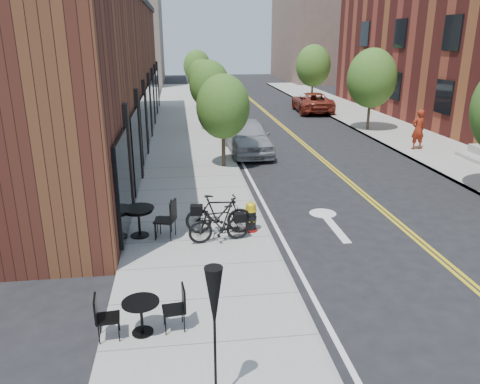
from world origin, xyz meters
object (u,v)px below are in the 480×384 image
bistro_set_b (139,219)px  parked_car_a (248,136)px  bicycle_left (219,224)px  pedestrian (418,129)px  bistro_set_a (141,313)px  patio_umbrella (214,309)px  parked_car_far (312,102)px  bistro_set_c (139,218)px  parked_car_c (225,99)px  bicycle_right (219,214)px  fire_hydrant (251,217)px  parked_car_b (229,113)px

bistro_set_b → parked_car_a: parked_car_a is taller
bicycle_left → pedestrian: pedestrian is taller
parked_car_a → bistro_set_b: bearing=-116.0°
bistro_set_b → bistro_set_a: bearing=-81.8°
bistro_set_a → patio_umbrella: (1.20, -1.92, 1.19)m
bistro_set_a → parked_car_far: bearing=61.7°
pedestrian → bistro_set_b: bearing=28.2°
bistro_set_c → parked_car_c: 25.00m
bicycle_right → patio_umbrella: size_ratio=0.83×
parked_car_a → pedestrian: (8.17, -0.71, 0.27)m
pedestrian → bicycle_right: bearing=33.8°
fire_hydrant → bicycle_right: bearing=-157.1°
bicycle_left → fire_hydrant: bearing=114.3°
bistro_set_a → bistro_set_b: bearing=88.4°
bicycle_left → parked_car_a: bearing=158.7°
bistro_set_b → parked_car_c: 24.99m
bicycle_right → pedestrian: size_ratio=0.97×
fire_hydrant → bicycle_left: 1.12m
bistro_set_a → bistro_set_c: 4.52m
parked_car_c → bistro_set_b: bearing=-101.7°
bicycle_left → bistro_set_c: bistro_set_c is taller
bistro_set_b → parked_car_c: size_ratio=0.38×
parked_car_a → parked_car_c: parked_car_a is taller
pedestrian → parked_car_far: bearing=-89.8°
parked_car_far → bistro_set_c: bearing=67.2°
parked_car_b → bistro_set_b: bearing=-109.9°
bicycle_right → fire_hydrant: bearing=-80.7°
parked_car_c → bistro_set_a: bearing=-99.3°
bicycle_left → bistro_set_c: bearing=-115.4°
parked_car_a → pedestrian: size_ratio=2.49×
bistro_set_c → parked_car_far: bearing=80.0°
patio_umbrella → pedestrian: size_ratio=1.18×
bicycle_right → parked_car_c: (2.67, 24.62, 0.01)m
fire_hydrant → bistro_set_a: bearing=-102.1°
bistro_set_c → bicycle_left: bearing=0.3°
parked_car_b → parked_car_far: size_ratio=0.74×
bicycle_left → bistro_set_a: 4.26m
parked_car_c → pedestrian: bearing=-64.3°
bistro_set_a → parked_car_a: (4.04, 14.08, 0.26)m
patio_umbrella → parked_car_far: bearing=71.4°
fire_hydrant → bicycle_right: bicycle_right is taller
parked_car_c → patio_umbrella: bearing=-96.6°
bicycle_right → pedestrian: (10.39, 8.95, 0.40)m
parked_car_a → pedestrian: bearing=-6.2°
bicycle_left → bistro_set_a: bicycle_left is taller
parked_car_c → pedestrian: (7.71, -15.67, 0.39)m
parked_car_a → parked_car_c: 14.96m
bistro_set_c → patio_umbrella: size_ratio=0.90×
fire_hydrant → parked_car_b: (1.33, 17.82, 0.10)m
bicycle_right → bistro_set_c: size_ratio=0.92×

